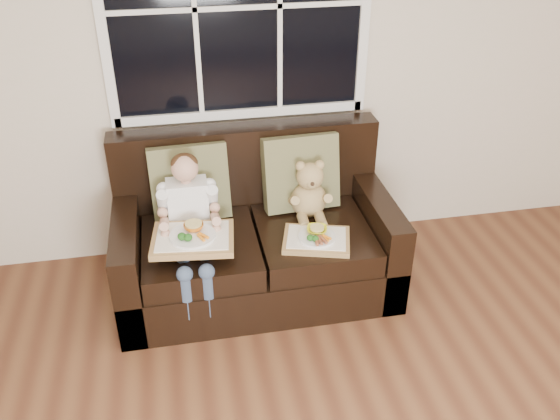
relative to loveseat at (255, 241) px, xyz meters
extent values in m
cube|color=beige|center=(0.31, 0.48, 1.04)|extent=(4.50, 0.02, 2.70)
cube|color=black|center=(0.00, 0.47, 1.34)|extent=(1.50, 0.02, 1.25)
cube|color=silver|center=(0.00, 0.45, 0.69)|extent=(1.58, 0.04, 0.06)
cube|color=silver|center=(-0.78, 0.45, 1.34)|extent=(0.06, 0.04, 1.37)
cube|color=silver|center=(0.78, 0.45, 1.34)|extent=(0.06, 0.04, 1.37)
cube|color=silver|center=(0.00, 0.45, 1.34)|extent=(1.50, 0.03, 0.03)
cube|color=black|center=(0.00, -0.07, -0.16)|extent=(1.70, 0.90, 0.30)
cube|color=black|center=(-0.77, -0.07, -0.01)|extent=(0.15, 0.90, 0.60)
cube|color=black|center=(0.78, -0.07, -0.01)|extent=(0.15, 0.90, 0.60)
cube|color=black|center=(0.00, 0.31, 0.32)|extent=(1.70, 0.18, 0.66)
cube|color=black|center=(-0.35, -0.15, 0.07)|extent=(0.68, 0.72, 0.15)
cube|color=black|center=(0.35, -0.15, 0.07)|extent=(0.68, 0.72, 0.15)
cube|color=#696741|center=(-0.37, 0.15, 0.38)|extent=(0.49, 0.25, 0.49)
cube|color=#696741|center=(0.33, 0.15, 0.38)|extent=(0.49, 0.25, 0.49)
cube|color=white|center=(-0.40, -0.02, 0.32)|extent=(0.24, 0.15, 0.33)
sphere|color=tan|center=(-0.40, -0.03, 0.57)|extent=(0.16, 0.16, 0.16)
ellipsoid|color=#3D2513|center=(-0.40, -0.01, 0.59)|extent=(0.16, 0.16, 0.11)
cylinder|color=#364660|center=(-0.45, -0.20, 0.18)|extent=(0.09, 0.29, 0.09)
cylinder|color=#364660|center=(-0.34, -0.20, 0.18)|extent=(0.09, 0.29, 0.09)
cylinder|color=#364660|center=(-0.45, -0.48, 0.00)|extent=(0.08, 0.08, 0.28)
cylinder|color=#364660|center=(-0.34, -0.48, 0.00)|extent=(0.08, 0.08, 0.28)
cylinder|color=tan|center=(-0.54, -0.13, 0.35)|extent=(0.06, 0.29, 0.23)
cylinder|color=tan|center=(-0.25, -0.13, 0.35)|extent=(0.06, 0.29, 0.23)
ellipsoid|color=tan|center=(0.36, 0.04, 0.24)|extent=(0.24, 0.21, 0.24)
sphere|color=tan|center=(0.36, 0.02, 0.42)|extent=(0.18, 0.18, 0.17)
sphere|color=tan|center=(0.30, 0.02, 0.49)|extent=(0.06, 0.06, 0.06)
sphere|color=tan|center=(0.41, 0.02, 0.49)|extent=(0.06, 0.06, 0.06)
sphere|color=tan|center=(0.36, -0.05, 0.40)|extent=(0.06, 0.06, 0.06)
sphere|color=black|center=(0.36, -0.07, 0.42)|extent=(0.03, 0.03, 0.03)
cylinder|color=tan|center=(0.30, -0.09, 0.17)|extent=(0.07, 0.13, 0.06)
cylinder|color=tan|center=(0.41, -0.09, 0.17)|extent=(0.07, 0.13, 0.06)
cube|color=#AF814F|center=(-0.39, -0.29, 0.25)|extent=(0.49, 0.40, 0.04)
cube|color=white|center=(-0.39, -0.29, 0.28)|extent=(0.43, 0.34, 0.01)
cylinder|color=white|center=(-0.39, -0.30, 0.29)|extent=(0.26, 0.26, 0.02)
imported|color=orange|center=(-0.38, -0.25, 0.31)|extent=(0.13, 0.13, 0.04)
cylinder|color=#E4C47C|center=(-0.38, -0.25, 0.32)|extent=(0.10, 0.10, 0.02)
ellipsoid|color=#2D5F1E|center=(-0.45, -0.34, 0.32)|extent=(0.05, 0.05, 0.04)
ellipsoid|color=#2D5F1E|center=(-0.42, -0.36, 0.32)|extent=(0.05, 0.05, 0.04)
cylinder|color=orange|center=(-0.34, -0.35, 0.31)|extent=(0.05, 0.07, 0.02)
cube|color=#AF814F|center=(0.33, -0.29, 0.16)|extent=(0.45, 0.39, 0.03)
cube|color=white|center=(0.33, -0.29, 0.18)|extent=(0.40, 0.33, 0.01)
cylinder|color=white|center=(0.33, -0.30, 0.19)|extent=(0.22, 0.22, 0.01)
imported|color=yellow|center=(0.34, -0.26, 0.21)|extent=(0.15, 0.15, 0.03)
cylinder|color=#E4C47C|center=(0.34, -0.26, 0.21)|extent=(0.08, 0.08, 0.02)
ellipsoid|color=#2D5F1E|center=(0.28, -0.34, 0.21)|extent=(0.04, 0.04, 0.04)
ellipsoid|color=#2D5F1E|center=(0.30, -0.35, 0.21)|extent=(0.04, 0.04, 0.04)
cylinder|color=orange|center=(0.37, -0.34, 0.20)|extent=(0.04, 0.06, 0.01)
cylinder|color=#9B4B32|center=(0.33, -0.36, 0.20)|extent=(0.03, 0.08, 0.02)
camera|label=1|loc=(-0.43, -3.09, 2.13)|focal=38.00mm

